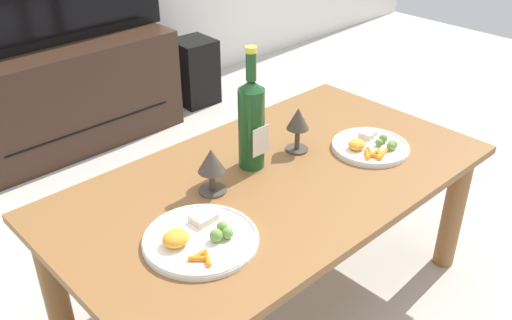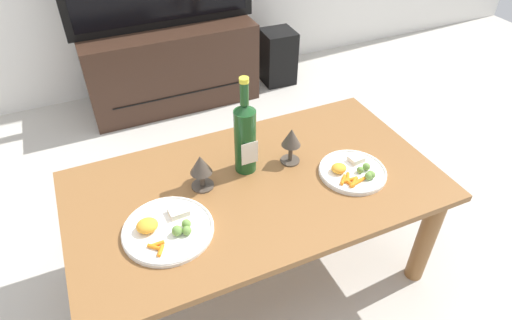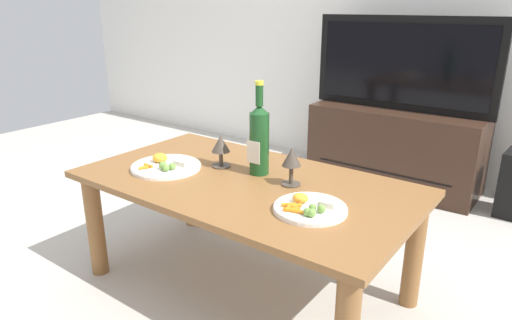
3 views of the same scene
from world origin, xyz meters
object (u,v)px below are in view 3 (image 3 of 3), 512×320
dinner_plate_right (310,208)px  wine_bottle (258,137)px  goblet_right (292,160)px  tv_stand (395,148)px  tv_screen (403,64)px  dining_table (245,199)px  goblet_left (221,146)px  dinner_plate_left (166,166)px

dinner_plate_right → wine_bottle: bearing=151.6°
wine_bottle → goblet_right: wine_bottle is taller
tv_stand → tv_screen: 0.52m
tv_screen → wine_bottle: bearing=-93.0°
goblet_right → wine_bottle: bearing=170.6°
dining_table → tv_screen: size_ratio=1.17×
goblet_left → tv_screen: bearing=80.2°
tv_screen → dinner_plate_right: size_ratio=4.54×
goblet_right → dinner_plate_right: size_ratio=0.60×
wine_bottle → dinner_plate_right: wine_bottle is taller
dining_table → dinner_plate_right: dinner_plate_right is taller
tv_stand → goblet_left: size_ratio=7.80×
goblet_right → dinner_plate_right: goblet_right is taller
dinner_plate_right → tv_stand: bearing=99.9°
wine_bottle → tv_stand: bearing=87.0°
tv_screen → wine_bottle: (-0.07, -1.36, -0.15)m
goblet_right → dining_table: bearing=-159.0°
tv_screen → dinner_plate_right: (0.27, -1.55, -0.29)m
dining_table → wine_bottle: bearing=92.2°
goblet_left → dining_table: bearing=-20.2°
tv_stand → dining_table: bearing=-92.6°
tv_screen → wine_bottle: 1.37m
goblet_left → dinner_plate_right: 0.54m
goblet_right → goblet_left: bearing=180.0°
goblet_right → tv_screen: bearing=94.1°
dining_table → tv_stand: 1.47m
dinner_plate_left → tv_screen: bearing=75.3°
dinner_plate_right → goblet_right: bearing=137.5°
tv_stand → wine_bottle: wine_bottle is taller
dinner_plate_left → dinner_plate_right: bearing=-0.3°
dining_table → dinner_plate_left: bearing=-165.3°
goblet_left → dinner_plate_left: 0.24m
tv_screen → dinner_plate_left: (-0.41, -1.54, -0.29)m
wine_bottle → goblet_right: 0.18m
wine_bottle → dinner_plate_left: 0.40m
tv_stand → goblet_left: goblet_left is taller
tv_stand → dinner_plate_left: 1.62m
tv_screen → dinner_plate_left: 1.62m
tv_stand → wine_bottle: bearing=-93.0°
tv_stand → dinner_plate_right: 1.59m
tv_stand → dinner_plate_left: dinner_plate_left is taller
tv_screen → goblet_right: (0.10, -1.39, -0.20)m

